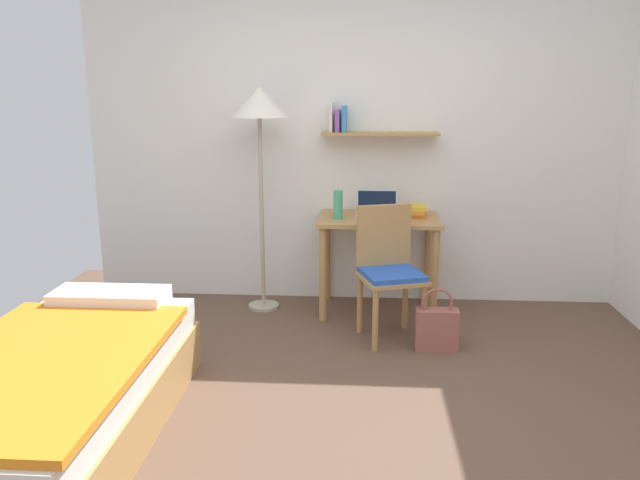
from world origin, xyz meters
The scene contains 10 objects.
ground_plane centered at (0.00, 0.00, 0.00)m, with size 5.28×5.28×0.00m, color brown.
wall_back centered at (0.00, 2.02, 1.30)m, with size 4.40×0.27×2.60m.
bed centered at (-1.49, -0.26, 0.24)m, with size 0.96×1.86×0.54m.
desk centered at (0.12, 1.70, 0.59)m, with size 0.91×0.58×0.74m.
desk_chair centered at (0.18, 1.19, 0.50)m, with size 0.52×0.51×0.91m.
standing_lamp centered at (-0.78, 1.70, 1.51)m, with size 0.42×0.42×1.71m.
laptop centered at (0.10, 1.73, 0.80)m, with size 0.33×0.21×0.21m.
water_bottle centered at (-0.19, 1.62, 0.85)m, with size 0.07×0.07×0.22m, color #42A87F.
book_stack centered at (0.39, 1.75, 0.79)m, with size 0.20×0.25×0.09m.
handbag centered at (0.49, 0.97, 0.15)m, with size 0.28×0.12×0.43m.
Camera 1 is at (-0.02, -2.92, 1.69)m, focal length 34.82 mm.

